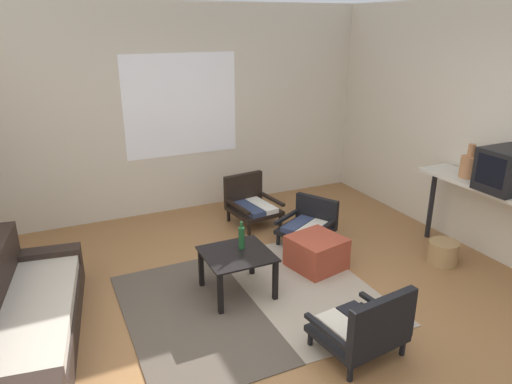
% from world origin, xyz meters
% --- Properties ---
extents(ground_plane, '(7.80, 7.80, 0.00)m').
position_xyz_m(ground_plane, '(0.00, 0.00, 0.00)').
color(ground_plane, olive).
extents(far_wall_with_window, '(5.60, 0.13, 2.70)m').
position_xyz_m(far_wall_with_window, '(0.00, 3.06, 1.35)').
color(far_wall_with_window, beige).
rests_on(far_wall_with_window, ground).
extents(side_wall_right, '(0.12, 6.60, 2.70)m').
position_xyz_m(side_wall_right, '(2.66, 0.30, 1.35)').
color(side_wall_right, beige).
rests_on(side_wall_right, ground).
extents(area_rug, '(2.29, 1.95, 0.01)m').
position_xyz_m(area_rug, '(-0.14, 0.48, 0.01)').
color(area_rug, '#4C4238').
rests_on(area_rug, ground).
extents(couch, '(0.99, 2.13, 0.68)m').
position_xyz_m(couch, '(-2.06, 0.66, 0.22)').
color(couch, black).
rests_on(couch, ground).
extents(coffee_table, '(0.62, 0.60, 0.42)m').
position_xyz_m(coffee_table, '(-0.22, 0.66, 0.35)').
color(coffee_table, black).
rests_on(coffee_table, ground).
extents(armchair_by_window, '(0.62, 0.66, 0.60)m').
position_xyz_m(armchair_by_window, '(0.61, 2.17, 0.27)').
color(armchair_by_window, black).
rests_on(armchair_by_window, ground).
extents(armchair_striped_foreground, '(0.69, 0.62, 0.60)m').
position_xyz_m(armchair_striped_foreground, '(0.32, -0.59, 0.26)').
color(armchair_striped_foreground, black).
rests_on(armchair_striped_foreground, ground).
extents(armchair_corner, '(0.74, 0.74, 0.51)m').
position_xyz_m(armchair_corner, '(0.98, 1.34, 0.24)').
color(armchair_corner, black).
rests_on(armchair_corner, ground).
extents(ottoman_orange, '(0.59, 0.59, 0.34)m').
position_xyz_m(ottoman_orange, '(0.73, 0.77, 0.17)').
color(ottoman_orange, '#993D28').
rests_on(ottoman_orange, ground).
extents(console_shelf, '(0.41, 1.44, 0.89)m').
position_xyz_m(console_shelf, '(2.36, 0.18, 0.78)').
color(console_shelf, beige).
rests_on(console_shelf, ground).
extents(crt_television, '(0.50, 0.41, 0.42)m').
position_xyz_m(crt_television, '(2.35, -0.05, 1.10)').
color(crt_television, black).
rests_on(crt_television, console_shelf).
extents(clay_vase, '(0.19, 0.19, 0.36)m').
position_xyz_m(clay_vase, '(2.36, 0.40, 1.02)').
color(clay_vase, '#A87047').
rests_on(clay_vase, console_shelf).
extents(glass_bottle, '(0.06, 0.06, 0.28)m').
position_xyz_m(glass_bottle, '(-0.14, 0.74, 0.54)').
color(glass_bottle, '#194723').
rests_on(glass_bottle, coffee_table).
extents(wicker_basket, '(0.31, 0.31, 0.25)m').
position_xyz_m(wicker_basket, '(2.02, 0.27, 0.13)').
color(wicker_basket, '#9E7A4C').
rests_on(wicker_basket, ground).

